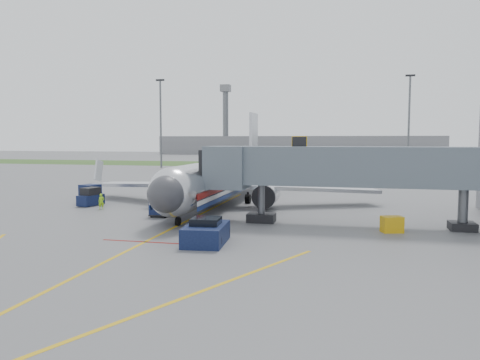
% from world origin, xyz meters
% --- Properties ---
extents(ground, '(400.00, 400.00, 0.00)m').
position_xyz_m(ground, '(0.00, 0.00, 0.00)').
color(ground, '#565659').
rests_on(ground, ground).
extents(grass_strip, '(300.00, 25.00, 0.01)m').
position_xyz_m(grass_strip, '(0.00, 90.00, 0.01)').
color(grass_strip, '#2D4C1E').
rests_on(grass_strip, ground).
extents(apron_markings, '(21.52, 50.00, 0.01)m').
position_xyz_m(apron_markings, '(0.00, -7.40, 0.00)').
color(apron_markings, gold).
rests_on(apron_markings, ground).
extents(airliner, '(32.10, 35.67, 10.25)m').
position_xyz_m(airliner, '(0.00, 15.25, 2.65)').
color(airliner, silver).
rests_on(airliner, ground).
extents(jet_bridge, '(25.30, 4.00, 6.90)m').
position_xyz_m(jet_bridge, '(12.86, 5.00, 4.47)').
color(jet_bridge, slate).
rests_on(jet_bridge, ground).
extents(light_mast_left, '(2.00, 0.44, 20.40)m').
position_xyz_m(light_mast_left, '(-30.00, 70.00, 10.78)').
color(light_mast_left, '#595B60').
rests_on(light_mast_left, ground).
extents(light_mast_right, '(2.00, 0.44, 20.40)m').
position_xyz_m(light_mast_right, '(25.00, 75.00, 10.78)').
color(light_mast_right, '#595B60').
rests_on(light_mast_right, ground).
extents(distant_terminal, '(120.00, 14.00, 8.00)m').
position_xyz_m(distant_terminal, '(-10.00, 170.00, 4.00)').
color(distant_terminal, slate).
rests_on(distant_terminal, ground).
extents(control_tower, '(4.00, 4.00, 30.00)m').
position_xyz_m(control_tower, '(-40.00, 165.00, 17.33)').
color(control_tower, '#595B60').
rests_on(control_tower, ground).
extents(pushback_tug, '(2.78, 4.21, 1.67)m').
position_xyz_m(pushback_tug, '(4.00, -3.50, 0.70)').
color(pushback_tug, '#0B1133').
rests_on(pushback_tug, ground).
extents(baggage_tug, '(1.87, 2.84, 1.83)m').
position_xyz_m(baggage_tug, '(-12.45, 10.23, 0.81)').
color(baggage_tug, '#0B1133').
rests_on(baggage_tug, ground).
extents(baggage_cart_a, '(1.76, 1.76, 1.75)m').
position_xyz_m(baggage_cart_a, '(-3.00, 5.63, 0.89)').
color(baggage_cart_a, '#0B1133').
rests_on(baggage_cart_a, ground).
extents(baggage_cart_b, '(1.63, 1.63, 1.53)m').
position_xyz_m(baggage_cart_b, '(-3.00, 10.09, 0.78)').
color(baggage_cart_b, '#0B1133').
rests_on(baggage_cart_b, ground).
extents(baggage_cart_c, '(2.16, 2.16, 1.89)m').
position_xyz_m(baggage_cart_c, '(-13.80, 12.40, 0.96)').
color(baggage_cart_c, '#0B1133').
rests_on(baggage_cart_c, ground).
extents(belt_loader, '(2.10, 4.98, 2.37)m').
position_xyz_m(belt_loader, '(-2.51, 16.05, 0.59)').
color(belt_loader, '#0B1133').
rests_on(belt_loader, ground).
extents(ground_power_cart, '(1.68, 1.36, 1.16)m').
position_xyz_m(ground_power_cart, '(15.90, 3.00, 0.57)').
color(ground_power_cart, '#CC980C').
rests_on(ground_power_cart, ground).
extents(ramp_worker, '(0.66, 0.62, 1.51)m').
position_xyz_m(ramp_worker, '(-10.08, 8.17, 0.75)').
color(ramp_worker, '#95D919').
rests_on(ramp_worker, ground).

